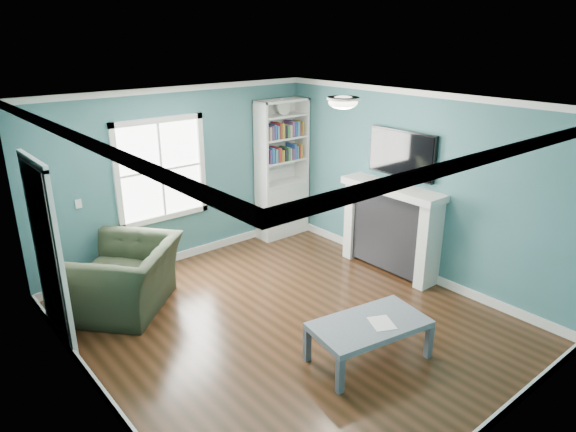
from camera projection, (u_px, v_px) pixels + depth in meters
floor at (289, 323)px, 6.20m from camera, size 5.00×5.00×0.00m
room_walls at (289, 198)px, 5.66m from camera, size 5.00×5.00×5.00m
trim at (289, 227)px, 5.78m from camera, size 4.50×5.00×2.60m
window at (161, 170)px, 7.32m from camera, size 1.40×0.06×1.50m
bookshelf at (282, 183)px, 8.61m from camera, size 0.90×0.35×2.31m
fireplace at (391, 229)px, 7.38m from camera, size 0.44×1.58×1.30m
tv at (402, 154)px, 7.08m from camera, size 0.06×1.10×0.65m
door at (47, 253)px, 5.50m from camera, size 0.12×0.98×2.17m
ceiling_fixture at (343, 102)px, 5.95m from camera, size 0.38×0.38×0.15m
light_switch at (79, 204)px, 6.68m from camera, size 0.08×0.01×0.12m
recliner at (124, 267)px, 6.35m from camera, size 1.53×1.50×1.14m
coffee_table at (369, 327)px, 5.39m from camera, size 1.33×0.87×0.45m
paper_sheet at (382, 323)px, 5.35m from camera, size 0.33×0.36×0.00m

